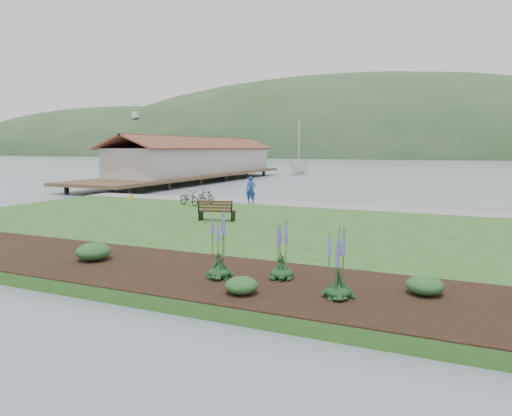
{
  "coord_description": "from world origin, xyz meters",
  "views": [
    {
      "loc": [
        9.05,
        -21.06,
        4.09
      ],
      "look_at": [
        0.61,
        -1.81,
        1.3
      ],
      "focal_mm": 32.0,
      "sensor_mm": 36.0,
      "label": 1
    }
  ],
  "objects_px": {
    "park_bench": "(216,210)",
    "bicycle_a": "(189,198)",
    "person": "(251,188)",
    "sailboat": "(299,174)"
  },
  "relations": [
    {
      "from": "park_bench",
      "to": "bicycle_a",
      "type": "height_order",
      "value": "park_bench"
    },
    {
      "from": "person",
      "to": "bicycle_a",
      "type": "height_order",
      "value": "person"
    },
    {
      "from": "sailboat",
      "to": "bicycle_a",
      "type": "bearing_deg",
      "value": -80.65
    },
    {
      "from": "park_bench",
      "to": "sailboat",
      "type": "bearing_deg",
      "value": 91.97
    },
    {
      "from": "park_bench",
      "to": "bicycle_a",
      "type": "distance_m",
      "value": 6.56
    },
    {
      "from": "person",
      "to": "park_bench",
      "type": "bearing_deg",
      "value": -89.91
    },
    {
      "from": "bicycle_a",
      "to": "sailboat",
      "type": "relative_size",
      "value": 0.07
    },
    {
      "from": "sailboat",
      "to": "park_bench",
      "type": "bearing_deg",
      "value": -76.14
    },
    {
      "from": "person",
      "to": "bicycle_a",
      "type": "relative_size",
      "value": 1.14
    },
    {
      "from": "person",
      "to": "sailboat",
      "type": "height_order",
      "value": "sailboat"
    }
  ]
}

